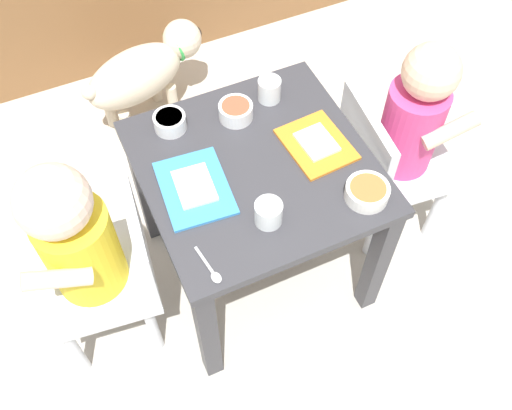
# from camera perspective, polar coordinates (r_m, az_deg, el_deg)

# --- Properties ---
(ground_plane) EXTENTS (7.00, 7.00, 0.00)m
(ground_plane) POSITION_cam_1_polar(r_m,az_deg,el_deg) (1.77, 0.00, -5.70)
(ground_plane) COLOR #B2ADA3
(dining_table) EXTENTS (0.53, 0.53, 0.48)m
(dining_table) POSITION_cam_1_polar(r_m,az_deg,el_deg) (1.45, 0.00, 1.70)
(dining_table) COLOR #333338
(dining_table) RESTS_ON ground
(seated_child_left) EXTENTS (0.31, 0.31, 0.68)m
(seated_child_left) POSITION_cam_1_polar(r_m,az_deg,el_deg) (1.36, -16.46, -3.61)
(seated_child_left) COLOR silver
(seated_child_left) RESTS_ON ground
(seated_child_right) EXTENTS (0.31, 0.31, 0.67)m
(seated_child_right) POSITION_cam_1_polar(r_m,az_deg,el_deg) (1.58, 14.45, 7.35)
(seated_child_right) COLOR silver
(seated_child_right) RESTS_ON ground
(dog) EXTENTS (0.46, 0.27, 0.31)m
(dog) POSITION_cam_1_polar(r_m,az_deg,el_deg) (2.02, -10.81, 12.68)
(dog) COLOR beige
(dog) RESTS_ON ground
(food_tray_left) EXTENTS (0.16, 0.21, 0.02)m
(food_tray_left) POSITION_cam_1_polar(r_m,az_deg,el_deg) (1.33, -5.96, 1.70)
(food_tray_left) COLOR #388CD8
(food_tray_left) RESTS_ON dining_table
(food_tray_right) EXTENTS (0.15, 0.18, 0.02)m
(food_tray_right) POSITION_cam_1_polar(r_m,az_deg,el_deg) (1.41, 5.89, 5.93)
(food_tray_right) COLOR orange
(food_tray_right) RESTS_ON dining_table
(water_cup_left) EXTENTS (0.06, 0.06, 0.06)m
(water_cup_left) POSITION_cam_1_polar(r_m,az_deg,el_deg) (1.26, 1.21, -0.87)
(water_cup_left) COLOR white
(water_cup_left) RESTS_ON dining_table
(water_cup_right) EXTENTS (0.06, 0.06, 0.06)m
(water_cup_right) POSITION_cam_1_polar(r_m,az_deg,el_deg) (1.50, 1.30, 11.03)
(water_cup_right) COLOR white
(water_cup_right) RESTS_ON dining_table
(cereal_bowl_right_side) EXTENTS (0.08, 0.08, 0.04)m
(cereal_bowl_right_side) POSITION_cam_1_polar(r_m,az_deg,el_deg) (1.46, -1.97, 9.11)
(cereal_bowl_right_side) COLOR white
(cereal_bowl_right_side) RESTS_ON dining_table
(veggie_bowl_near) EXTENTS (0.10, 0.10, 0.03)m
(veggie_bowl_near) POSITION_cam_1_polar(r_m,az_deg,el_deg) (1.32, 10.73, 1.27)
(veggie_bowl_near) COLOR white
(veggie_bowl_near) RESTS_ON dining_table
(cereal_bowl_left_side) EXTENTS (0.08, 0.08, 0.04)m
(cereal_bowl_left_side) POSITION_cam_1_polar(r_m,az_deg,el_deg) (1.45, -8.35, 8.00)
(cereal_bowl_left_side) COLOR white
(cereal_bowl_left_side) RESTS_ON dining_table
(spoon_by_left_tray) EXTENTS (0.03, 0.10, 0.01)m
(spoon_by_left_tray) POSITION_cam_1_polar(r_m,az_deg,el_deg) (1.22, -4.47, -6.16)
(spoon_by_left_tray) COLOR silver
(spoon_by_left_tray) RESTS_ON dining_table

